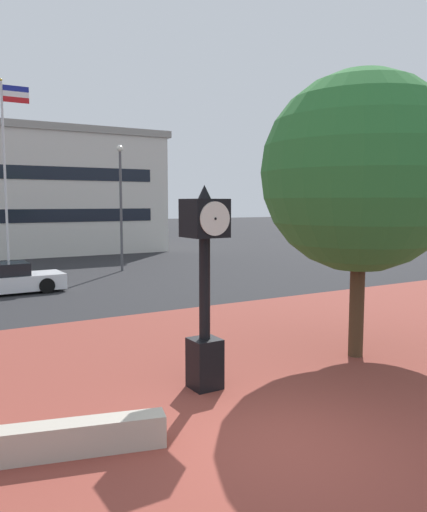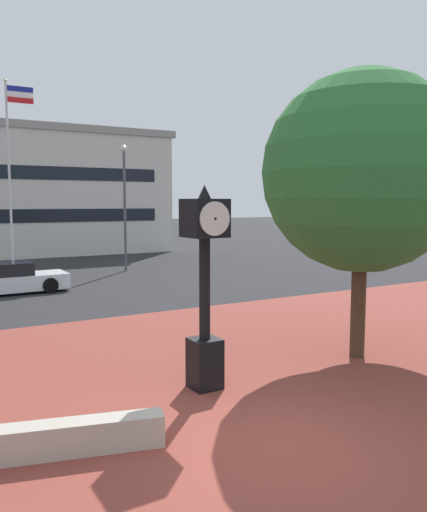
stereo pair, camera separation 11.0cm
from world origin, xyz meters
The scene contains 8 objects.
ground_plane centered at (0.00, 0.00, 0.00)m, with size 200.00×200.00×0.00m, color #262628.
plaza_brick_paving centered at (0.00, 2.89, 0.00)m, with size 44.00×13.77×0.01m, color brown.
planter_wall centered at (-3.11, 1.35, 0.25)m, with size 3.20×0.40×0.50m, color #ADA393.
street_clock centered at (0.14, 2.69, 2.20)m, with size 0.77×0.87×4.10m.
plaza_tree centered at (4.65, 2.87, 4.35)m, with size 5.11×4.75×6.84m.
car_street_near centered at (-1.70, 16.16, 0.57)m, with size 4.49×1.93×1.28m.
flagpole_secondary centered at (-0.75, 21.32, 5.54)m, with size 1.37×0.14×9.80m.
street_lamp_post centered at (4.87, 20.43, 4.16)m, with size 0.36×0.36×6.83m.
Camera 2 is at (-4.64, -6.06, 3.76)m, focal length 35.57 mm.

